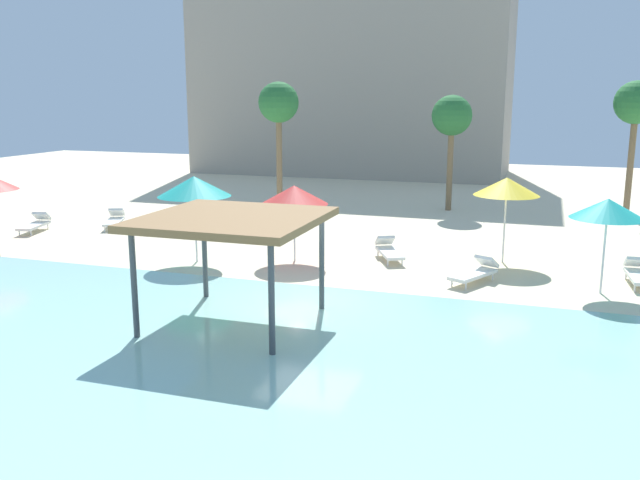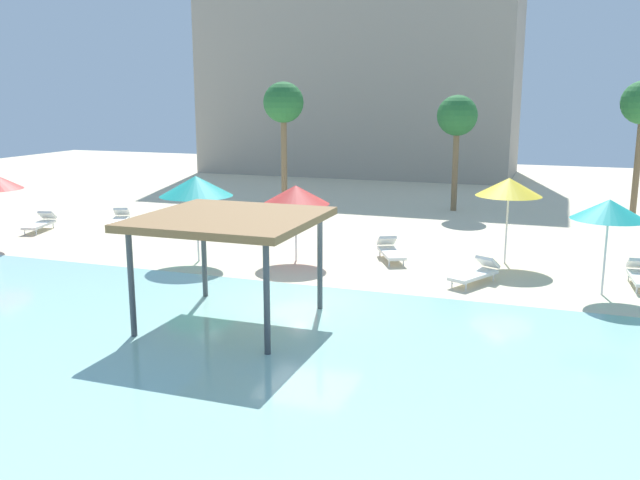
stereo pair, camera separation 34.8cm
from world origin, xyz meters
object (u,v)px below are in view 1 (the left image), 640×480
(lounge_chair_3, at_px, (639,273))
(palm_tree_3, at_px, (636,106))
(beach_umbrella_yellow_1, at_px, (507,187))
(beach_umbrella_teal_5, at_px, (194,186))
(shade_pavilion, at_px, (232,223))
(beach_umbrella_red_4, at_px, (294,195))
(palm_tree_0, at_px, (279,105))
(lounge_chair_5, at_px, (35,224))
(lounge_chair_6, at_px, (115,219))
(palm_tree_2, at_px, (452,118))
(lounge_chair_1, at_px, (476,271))
(beach_umbrella_teal_3, at_px, (608,209))
(lounge_chair_4, at_px, (389,250))

(lounge_chair_3, bearing_deg, palm_tree_3, 172.35)
(beach_umbrella_yellow_1, height_order, beach_umbrella_teal_5, beach_umbrella_teal_5)
(shade_pavilion, height_order, beach_umbrella_yellow_1, beach_umbrella_yellow_1)
(beach_umbrella_red_4, xyz_separation_m, lounge_chair_3, (10.64, 0.50, -1.91))
(palm_tree_0, bearing_deg, shade_pavilion, -71.99)
(lounge_chair_3, relative_size, lounge_chair_5, 0.97)
(beach_umbrella_yellow_1, distance_m, lounge_chair_6, 16.12)
(palm_tree_2, height_order, palm_tree_3, palm_tree_3)
(beach_umbrella_teal_5, height_order, palm_tree_2, palm_tree_2)
(beach_umbrella_yellow_1, bearing_deg, palm_tree_0, 146.47)
(beach_umbrella_red_4, xyz_separation_m, lounge_chair_1, (6.07, -0.80, -1.91))
(shade_pavilion, xyz_separation_m, beach_umbrella_teal_3, (8.66, 5.62, -0.10))
(shade_pavilion, xyz_separation_m, lounge_chair_5, (-12.65, 7.76, -2.18))
(beach_umbrella_teal_3, distance_m, beach_umbrella_red_4, 9.57)
(beach_umbrella_yellow_1, height_order, beach_umbrella_teal_3, beach_umbrella_yellow_1)
(lounge_chair_3, distance_m, lounge_chair_4, 7.71)
(beach_umbrella_teal_3, distance_m, palm_tree_0, 17.23)
(beach_umbrella_yellow_1, relative_size, palm_tree_0, 0.47)
(beach_umbrella_teal_5, distance_m, palm_tree_0, 10.73)
(beach_umbrella_red_4, height_order, palm_tree_3, palm_tree_3)
(beach_umbrella_teal_5, bearing_deg, palm_tree_3, 43.21)
(lounge_chair_5, distance_m, palm_tree_3, 26.12)
(lounge_chair_6, relative_size, palm_tree_2, 0.36)
(beach_umbrella_red_4, bearing_deg, lounge_chair_5, 173.69)
(beach_umbrella_teal_3, bearing_deg, palm_tree_0, 143.85)
(palm_tree_0, bearing_deg, beach_umbrella_red_4, -65.36)
(beach_umbrella_yellow_1, distance_m, lounge_chair_5, 18.59)
(palm_tree_2, bearing_deg, beach_umbrella_yellow_1, -72.08)
(lounge_chair_5, relative_size, palm_tree_0, 0.33)
(beach_umbrella_teal_3, xyz_separation_m, palm_tree_0, (-13.76, 10.05, 2.57))
(lounge_chair_6, relative_size, palm_tree_0, 0.33)
(lounge_chair_3, distance_m, lounge_chair_5, 22.44)
(shade_pavilion, bearing_deg, beach_umbrella_teal_3, 32.98)
(lounge_chair_5, bearing_deg, lounge_chair_1, 68.90)
(palm_tree_2, bearing_deg, beach_umbrella_red_4, -106.17)
(lounge_chair_3, bearing_deg, beach_umbrella_yellow_1, -114.75)
(shade_pavilion, bearing_deg, palm_tree_3, 60.85)
(palm_tree_2, xyz_separation_m, palm_tree_3, (7.94, 0.50, 0.59))
(beach_umbrella_teal_3, xyz_separation_m, lounge_chair_6, (-18.80, 3.94, -2.08))
(lounge_chair_3, bearing_deg, palm_tree_0, -124.43)
(lounge_chair_1, height_order, palm_tree_2, palm_tree_2)
(lounge_chair_1, relative_size, palm_tree_3, 0.32)
(beach_umbrella_teal_5, relative_size, palm_tree_2, 0.53)
(lounge_chair_1, distance_m, palm_tree_2, 13.61)
(lounge_chair_5, bearing_deg, beach_umbrella_red_4, 69.30)
(shade_pavilion, xyz_separation_m, lounge_chair_4, (2.09, 7.63, -2.18))
(beach_umbrella_teal_5, relative_size, palm_tree_3, 0.47)
(beach_umbrella_yellow_1, distance_m, beach_umbrella_red_4, 6.96)
(beach_umbrella_red_4, relative_size, lounge_chair_6, 1.29)
(beach_umbrella_yellow_1, height_order, lounge_chair_6, beach_umbrella_yellow_1)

